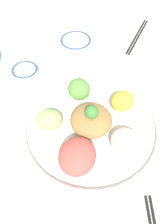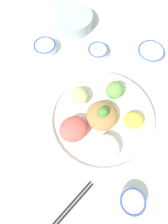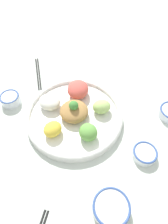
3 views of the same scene
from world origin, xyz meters
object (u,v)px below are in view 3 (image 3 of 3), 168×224
at_px(chopsticks_pair_far, 38,73).
at_px(sauce_bowl_red, 10,99).
at_px(salad_platter, 74,113).
at_px(sauce_bowl_dark, 111,208).
at_px(rice_bowl_blue, 145,153).

bearing_deg(chopsticks_pair_far, sauce_bowl_red, 141.80).
bearing_deg(salad_platter, chopsticks_pair_far, 129.44).
relative_size(sauce_bowl_red, sauce_bowl_dark, 0.73).
relative_size(salad_platter, rice_bowl_blue, 4.53).
height_order(salad_platter, sauce_bowl_dark, salad_platter).
relative_size(sauce_bowl_dark, chopsticks_pair_far, 0.50).
xyz_separation_m(rice_bowl_blue, sauce_bowl_dark, (-0.12, -0.19, 0.01)).
bearing_deg(chopsticks_pair_far, salad_platter, -156.74).
bearing_deg(sauce_bowl_red, rice_bowl_blue, -21.18).
bearing_deg(sauce_bowl_dark, chopsticks_pair_far, 120.74).
bearing_deg(salad_platter, sauce_bowl_red, 168.10).
relative_size(sauce_bowl_red, rice_bowl_blue, 0.95).
bearing_deg(chopsticks_pair_far, sauce_bowl_dark, -165.44).
relative_size(salad_platter, chopsticks_pair_far, 1.73).
height_order(sauce_bowl_red, sauce_bowl_dark, sauce_bowl_red).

